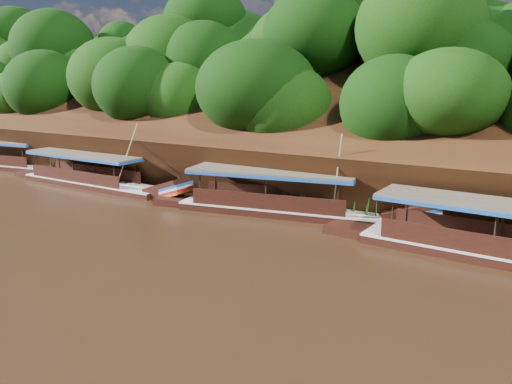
% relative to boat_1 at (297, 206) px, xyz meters
% --- Properties ---
extents(ground, '(160.00, 160.00, 0.00)m').
position_rel_boat_1_xyz_m(ground, '(-2.48, -8.46, -0.60)').
color(ground, black).
rests_on(ground, ground).
extents(riverbank, '(120.00, 30.06, 19.40)m').
position_rel_boat_1_xyz_m(riverbank, '(-2.49, 14.27, 1.29)').
color(riverbank, black).
rests_on(riverbank, ground).
extents(boat_1, '(15.44, 5.11, 5.58)m').
position_rel_boat_1_xyz_m(boat_1, '(0.00, 0.00, 0.00)').
color(boat_1, black).
rests_on(boat_1, ground).
extents(boat_2, '(15.63, 2.66, 5.41)m').
position_rel_boat_1_xyz_m(boat_2, '(-15.94, -0.75, -0.04)').
color(boat_2, black).
rests_on(boat_2, ground).
extents(boat_3, '(14.27, 4.33, 3.00)m').
position_rel_boat_1_xyz_m(boat_3, '(-28.74, 0.65, -0.03)').
color(boat_3, black).
rests_on(boat_3, ground).
extents(reeds, '(50.40, 2.14, 2.18)m').
position_rel_boat_1_xyz_m(reeds, '(-5.51, 1.08, 0.30)').
color(reeds, '#2F6419').
rests_on(reeds, ground).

